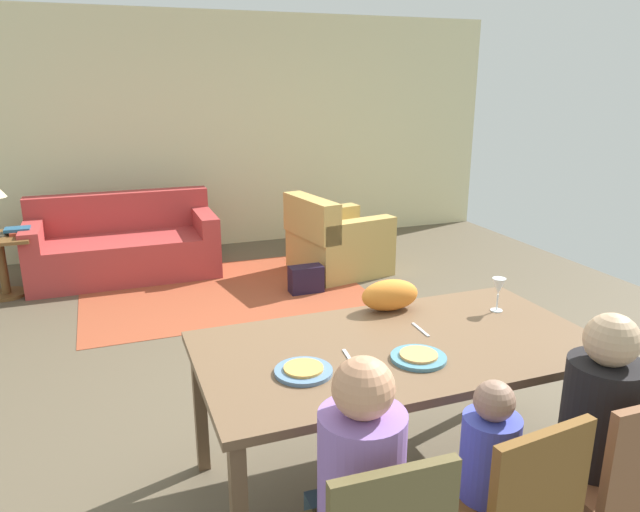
# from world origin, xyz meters

# --- Properties ---
(ground_plane) EXTENTS (7.09, 6.17, 0.02)m
(ground_plane) POSITION_xyz_m (0.00, 0.49, -0.01)
(ground_plane) COLOR brown
(back_wall) EXTENTS (7.09, 0.10, 2.70)m
(back_wall) POSITION_xyz_m (0.00, 3.62, 1.35)
(back_wall) COLOR beige
(back_wall) RESTS_ON ground_plane
(dining_table) EXTENTS (1.90, 1.00, 0.76)m
(dining_table) POSITION_xyz_m (-0.08, -1.16, 0.69)
(dining_table) COLOR brown
(dining_table) RESTS_ON ground_plane
(plate_near_man) EXTENTS (0.25, 0.25, 0.02)m
(plate_near_man) POSITION_xyz_m (-0.60, -1.28, 0.77)
(plate_near_man) COLOR slate
(plate_near_man) RESTS_ON dining_table
(pizza_near_man) EXTENTS (0.17, 0.17, 0.01)m
(pizza_near_man) POSITION_xyz_m (-0.60, -1.28, 0.78)
(pizza_near_man) COLOR gold
(pizza_near_man) RESTS_ON plate_near_man
(plate_near_child) EXTENTS (0.25, 0.25, 0.02)m
(plate_near_child) POSITION_xyz_m (-0.08, -1.34, 0.77)
(plate_near_child) COLOR teal
(plate_near_child) RESTS_ON dining_table
(pizza_near_child) EXTENTS (0.17, 0.17, 0.01)m
(pizza_near_child) POSITION_xyz_m (-0.08, -1.34, 0.78)
(pizza_near_child) COLOR #E29B53
(pizza_near_child) RESTS_ON plate_near_child
(wine_glass) EXTENTS (0.07, 0.07, 0.19)m
(wine_glass) POSITION_xyz_m (0.60, -0.98, 0.89)
(wine_glass) COLOR silver
(wine_glass) RESTS_ON dining_table
(fork) EXTENTS (0.03, 0.15, 0.01)m
(fork) POSITION_xyz_m (-0.36, -1.21, 0.76)
(fork) COLOR silver
(fork) RESTS_ON dining_table
(knife) EXTENTS (0.02, 0.17, 0.01)m
(knife) POSITION_xyz_m (0.09, -1.06, 0.76)
(knife) COLOR silver
(knife) RESTS_ON dining_table
(person_man) EXTENTS (0.30, 0.40, 1.11)m
(person_man) POSITION_xyz_m (-0.60, -1.85, 0.51)
(person_man) COLOR #263947
(person_man) RESTS_ON ground_plane
(dining_chair_child) EXTENTS (0.46, 0.46, 0.87)m
(dining_chair_child) POSITION_xyz_m (-0.07, -2.02, 0.49)
(dining_chair_child) COLOR brown
(dining_chair_child) RESTS_ON ground_plane
(person_child) EXTENTS (0.22, 0.30, 0.92)m
(person_child) POSITION_xyz_m (-0.08, -1.85, 0.43)
(person_child) COLOR #3C3C4A
(person_child) RESTS_ON ground_plane
(dining_chair_woman) EXTENTS (0.43, 0.43, 0.87)m
(dining_chair_woman) POSITION_xyz_m (0.44, -2.02, 0.49)
(dining_chair_woman) COLOR brown
(dining_chair_woman) RESTS_ON ground_plane
(person_woman) EXTENTS (0.30, 0.40, 1.11)m
(person_woman) POSITION_xyz_m (0.44, -1.85, 0.51)
(person_woman) COLOR #2C3B42
(person_woman) RESTS_ON ground_plane
(cat) EXTENTS (0.33, 0.18, 0.17)m
(cat) POSITION_xyz_m (0.07, -0.76, 0.84)
(cat) COLOR orange
(cat) RESTS_ON dining_table
(area_rug) EXTENTS (2.60, 1.80, 0.01)m
(area_rug) POSITION_xyz_m (-0.33, 1.90, 0.00)
(area_rug) COLOR #974329
(area_rug) RESTS_ON ground_plane
(couch) EXTENTS (1.84, 0.86, 0.82)m
(couch) POSITION_xyz_m (-1.17, 2.76, 0.30)
(couch) COLOR #A93534
(couch) RESTS_ON ground_plane
(armchair) EXTENTS (0.99, 0.98, 0.82)m
(armchair) POSITION_xyz_m (0.91, 2.09, 0.32)
(armchair) COLOR tan
(armchair) RESTS_ON ground_plane
(side_table) EXTENTS (0.56, 0.56, 0.58)m
(side_table) POSITION_xyz_m (-2.26, 2.50, 0.38)
(side_table) COLOR brown
(side_table) RESTS_ON ground_plane
(book_lower) EXTENTS (0.22, 0.16, 0.03)m
(book_lower) POSITION_xyz_m (-2.05, 2.51, 0.59)
(book_lower) COLOR #A13522
(book_lower) RESTS_ON side_table
(book_upper) EXTENTS (0.22, 0.16, 0.03)m
(book_upper) POSITION_xyz_m (-2.10, 2.55, 0.62)
(book_upper) COLOR #26567A
(book_upper) RESTS_ON book_lower
(handbag) EXTENTS (0.32, 0.16, 0.26)m
(handbag) POSITION_xyz_m (0.41, 1.60, 0.13)
(handbag) COLOR black
(handbag) RESTS_ON ground_plane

